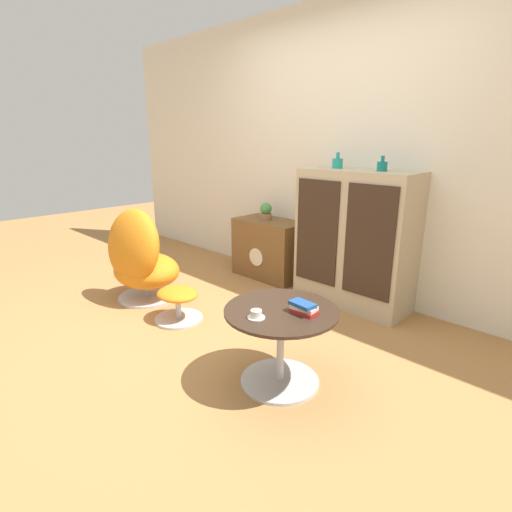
# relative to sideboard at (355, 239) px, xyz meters

# --- Properties ---
(ground_plane) EXTENTS (12.00, 12.00, 0.00)m
(ground_plane) POSITION_rel_sideboard_xyz_m (-0.37, -1.34, -0.59)
(ground_plane) COLOR #A87542
(wall_back) EXTENTS (6.40, 0.06, 2.60)m
(wall_back) POSITION_rel_sideboard_xyz_m (-0.37, 0.25, 0.71)
(wall_back) COLOR silver
(wall_back) RESTS_ON ground_plane
(sideboard) EXTENTS (0.99, 0.44, 1.18)m
(sideboard) POSITION_rel_sideboard_xyz_m (0.00, 0.00, 0.00)
(sideboard) COLOR tan
(sideboard) RESTS_ON ground_plane
(tv_console) EXTENTS (0.75, 0.41, 0.61)m
(tv_console) POSITION_rel_sideboard_xyz_m (-1.01, 0.02, -0.29)
(tv_console) COLOR brown
(tv_console) RESTS_ON ground_plane
(egg_chair) EXTENTS (0.70, 0.65, 0.87)m
(egg_chair) POSITION_rel_sideboard_xyz_m (-1.40, -1.27, -0.20)
(egg_chair) COLOR #B7B7BC
(egg_chair) RESTS_ON ground_plane
(ottoman) EXTENTS (0.39, 0.39, 0.27)m
(ottoman) POSITION_rel_sideboard_xyz_m (-0.82, -1.29, -0.41)
(ottoman) COLOR #B7B7BC
(ottoman) RESTS_ON ground_plane
(coffee_table) EXTENTS (0.67, 0.67, 0.48)m
(coffee_table) POSITION_rel_sideboard_xyz_m (0.34, -1.36, -0.29)
(coffee_table) COLOR #B7B7BC
(coffee_table) RESTS_ON ground_plane
(vase_leftmost) EXTENTS (0.09, 0.09, 0.13)m
(vase_leftmost) POSITION_rel_sideboard_xyz_m (-0.22, 0.00, 0.63)
(vase_leftmost) COLOR teal
(vase_leftmost) RESTS_ON sideboard
(vase_inner_left) EXTENTS (0.08, 0.08, 0.12)m
(vase_inner_left) POSITION_rel_sideboard_xyz_m (0.19, 0.00, 0.63)
(vase_inner_left) COLOR #147A75
(vase_inner_left) RESTS_ON sideboard
(potted_plant) EXTENTS (0.12, 0.12, 0.17)m
(potted_plant) POSITION_rel_sideboard_xyz_m (-1.07, 0.02, 0.11)
(potted_plant) COLOR #996B4C
(potted_plant) RESTS_ON tv_console
(teacup) EXTENTS (0.10, 0.10, 0.05)m
(teacup) POSITION_rel_sideboard_xyz_m (0.32, -1.55, -0.09)
(teacup) COLOR silver
(teacup) RESTS_ON coffee_table
(book_stack) EXTENTS (0.16, 0.10, 0.06)m
(book_stack) POSITION_rel_sideboard_xyz_m (0.47, -1.31, -0.08)
(book_stack) COLOR red
(book_stack) RESTS_ON coffee_table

